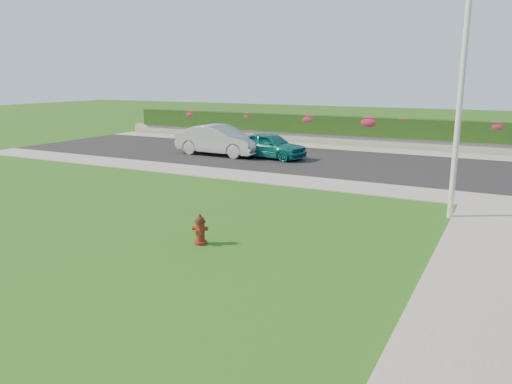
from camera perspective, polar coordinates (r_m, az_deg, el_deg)
The scene contains 18 objects.
ground at distance 12.14m, azimuth -12.10°, elevation -6.58°, with size 120.00×120.00×0.00m, color black.
street_far at distance 26.21m, azimuth -1.03°, elevation 4.25°, with size 26.00×8.00×0.04m, color black.
sidewalk_right at distance 7.83m, azimuth 21.73°, elevation -18.61°, with size 2.00×20.00×0.04m, color gray.
sidewalk_far at distance 22.59m, azimuth -9.37°, elevation 2.66°, with size 24.00×2.00×0.04m, color gray.
curb_corner at distance 18.18m, azimuth 25.57°, elevation -0.97°, with size 2.00×2.00×0.04m, color gray.
sidewalk_beyond at distance 29.25m, azimuth 10.66°, elevation 4.95°, with size 34.00×2.00×0.04m, color gray.
retaining_wall at distance 30.64m, azimuth 11.51°, elevation 5.79°, with size 34.00×0.40×0.60m, color gray.
hedge at distance 30.65m, azimuth 11.64°, elevation 7.39°, with size 32.00×0.90×1.10m, color black.
fire_hydrant at distance 12.30m, azimuth -6.40°, elevation -4.35°, with size 0.39×0.37×0.75m.
sedan_teal at distance 24.98m, azimuth 1.61°, elevation 5.34°, with size 1.51×3.74×1.28m, color #0C615F.
sedan_silver at distance 26.08m, azimuth -4.16°, elevation 5.93°, with size 1.64×4.69×1.55m, color #A6A8AD.
utility_pole at distance 15.15m, azimuth 22.30°, elevation 9.80°, with size 0.16×0.16×6.83m, color silver.
flower_clump_a at distance 35.70m, azimuth -7.29°, elevation 8.80°, with size 1.25×0.80×0.62m, color #AA1D55.
flower_clump_b at distance 33.34m, azimuth -0.85°, elevation 8.64°, with size 1.16×0.75×0.58m, color #AA1D55.
flower_clump_c at distance 31.52m, azimuth 6.14°, elevation 8.27°, with size 1.28×0.83×0.64m, color #AA1D55.
flower_clump_d at distance 30.34m, azimuth 12.88°, elevation 7.79°, with size 1.42×0.91×0.71m, color #AA1D55.
flower_clump_e at distance 29.91m, azimuth 16.49°, elevation 7.64°, with size 1.06×0.68×0.53m, color #AA1D55.
flower_clump_f at distance 29.36m, azimuth 25.88°, elevation 6.73°, with size 1.23×0.79×0.62m, color #AA1D55.
Camera 1 is at (7.42, -8.73, 4.01)m, focal length 35.00 mm.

